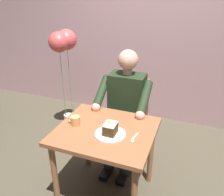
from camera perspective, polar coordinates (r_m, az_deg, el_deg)
The scene contains 10 objects.
ground_plane at distance 2.45m, azimuth -1.35°, elevation -21.96°, with size 14.00×14.00×0.00m, color #4B4434.
cafe_rear_panel at distance 3.29m, azimuth 10.14°, elevation 19.81°, with size 6.40×0.12×3.00m, color #C19298.
dining_table at distance 2.04m, azimuth -1.53°, elevation -10.15°, with size 0.81×0.72×0.73m.
chair at distance 2.65m, azimuth 4.12°, elevation -4.02°, with size 0.42×0.42×0.91m.
seated_person at distance 2.43m, azimuth 3.03°, elevation -2.72°, with size 0.53×0.58×1.26m.
dessert_plate at distance 1.91m, azimuth -0.41°, elevation -8.76°, with size 0.25×0.25×0.01m, color white.
cake_slice at distance 1.88m, azimuth -0.41°, elevation -7.46°, with size 0.10×0.12×0.11m.
coffee_cup at distance 2.04m, azimuth -8.93°, elevation -5.44°, with size 0.12×0.08×0.08m.
dessert_spoon at distance 1.87m, azimuth 5.30°, elevation -9.88°, with size 0.03×0.14×0.01m.
balloon_display at distance 2.94m, azimuth -11.76°, elevation 11.49°, with size 0.29×0.35×1.36m.
Camera 1 is at (-0.64, 1.53, 1.81)m, focal length 37.52 mm.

